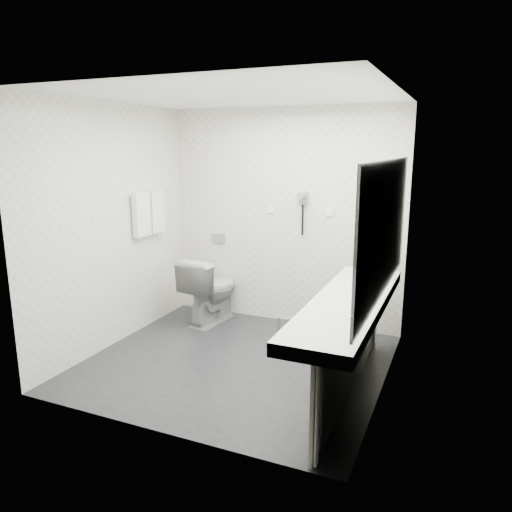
% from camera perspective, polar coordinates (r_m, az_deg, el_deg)
% --- Properties ---
extents(floor, '(2.80, 2.80, 0.00)m').
position_cam_1_polar(floor, '(4.88, -2.37, -12.33)').
color(floor, '#242529').
rests_on(floor, ground).
extents(ceiling, '(2.80, 2.80, 0.00)m').
position_cam_1_polar(ceiling, '(4.44, -2.68, 18.34)').
color(ceiling, white).
rests_on(ceiling, wall_back).
extents(wall_back, '(2.80, 0.00, 2.80)m').
position_cam_1_polar(wall_back, '(5.68, 3.22, 4.46)').
color(wall_back, white).
rests_on(wall_back, floor).
extents(wall_front, '(2.80, 0.00, 2.80)m').
position_cam_1_polar(wall_front, '(3.40, -12.10, -1.45)').
color(wall_front, white).
rests_on(wall_front, floor).
extents(wall_left, '(0.00, 2.60, 2.60)m').
position_cam_1_polar(wall_left, '(5.25, -16.44, 3.28)').
color(wall_left, white).
rests_on(wall_left, floor).
extents(wall_right, '(0.00, 2.60, 2.60)m').
position_cam_1_polar(wall_right, '(4.09, 15.43, 0.77)').
color(wall_right, white).
rests_on(wall_right, floor).
extents(vanity_counter, '(0.55, 2.20, 0.10)m').
position_cam_1_polar(vanity_counter, '(4.06, 10.79, -5.65)').
color(vanity_counter, white).
rests_on(vanity_counter, floor).
extents(vanity_panel, '(0.03, 2.15, 0.75)m').
position_cam_1_polar(vanity_panel, '(4.21, 10.88, -11.19)').
color(vanity_panel, gray).
rests_on(vanity_panel, floor).
extents(vanity_post_near, '(0.06, 0.06, 0.75)m').
position_cam_1_polar(vanity_post_near, '(3.30, 7.24, -18.18)').
color(vanity_post_near, silver).
rests_on(vanity_post_near, floor).
extents(vanity_post_far, '(0.06, 0.06, 0.75)m').
position_cam_1_polar(vanity_post_far, '(5.16, 13.77, -6.78)').
color(vanity_post_far, silver).
rests_on(vanity_post_far, floor).
extents(mirror, '(0.02, 2.20, 1.05)m').
position_cam_1_polar(mirror, '(3.86, 14.95, 3.13)').
color(mirror, '#B2BCC6').
rests_on(mirror, wall_right).
extents(basin_near, '(0.40, 0.31, 0.05)m').
position_cam_1_polar(basin_near, '(3.45, 8.40, -8.29)').
color(basin_near, white).
rests_on(basin_near, vanity_counter).
extents(basin_far, '(0.40, 0.31, 0.05)m').
position_cam_1_polar(basin_far, '(4.66, 12.58, -2.88)').
color(basin_far, white).
rests_on(basin_far, vanity_counter).
extents(faucet_near, '(0.04, 0.04, 0.15)m').
position_cam_1_polar(faucet_near, '(3.38, 11.66, -7.26)').
color(faucet_near, silver).
rests_on(faucet_near, vanity_counter).
extents(faucet_far, '(0.04, 0.04, 0.15)m').
position_cam_1_polar(faucet_far, '(4.61, 15.01, -2.03)').
color(faucet_far, silver).
rests_on(faucet_far, vanity_counter).
extents(soap_bottle_a, '(0.07, 0.07, 0.11)m').
position_cam_1_polar(soap_bottle_a, '(4.01, 12.11, -4.40)').
color(soap_bottle_a, beige).
rests_on(soap_bottle_a, vanity_counter).
extents(soap_bottle_c, '(0.04, 0.04, 0.11)m').
position_cam_1_polar(soap_bottle_c, '(3.88, 11.86, -4.98)').
color(soap_bottle_c, beige).
rests_on(soap_bottle_c, vanity_counter).
extents(glass_left, '(0.07, 0.07, 0.11)m').
position_cam_1_polar(glass_left, '(4.23, 13.78, -3.58)').
color(glass_left, silver).
rests_on(glass_left, vanity_counter).
extents(toilet, '(0.54, 0.84, 0.80)m').
position_cam_1_polar(toilet, '(5.81, -5.35, -3.94)').
color(toilet, white).
rests_on(toilet, floor).
extents(flush_plate, '(0.18, 0.02, 0.12)m').
position_cam_1_polar(flush_plate, '(6.05, -4.44, 2.09)').
color(flush_plate, '#B2B5BA').
rests_on(flush_plate, wall_back).
extents(pedal_bin, '(0.23, 0.23, 0.27)m').
position_cam_1_polar(pedal_bin, '(5.32, 3.56, -8.58)').
color(pedal_bin, '#B2B5BA').
rests_on(pedal_bin, floor).
extents(bin_lid, '(0.19, 0.19, 0.02)m').
position_cam_1_polar(bin_lid, '(5.27, 3.58, -7.16)').
color(bin_lid, '#B2B5BA').
rests_on(bin_lid, pedal_bin).
extents(towel_rail, '(0.02, 0.62, 0.02)m').
position_cam_1_polar(towel_rail, '(5.61, -12.64, 7.17)').
color(towel_rail, silver).
rests_on(towel_rail, wall_left).
extents(towel_near, '(0.07, 0.24, 0.48)m').
position_cam_1_polar(towel_near, '(5.52, -13.30, 4.74)').
color(towel_near, white).
rests_on(towel_near, towel_rail).
extents(towel_far, '(0.07, 0.24, 0.48)m').
position_cam_1_polar(towel_far, '(5.74, -11.64, 5.12)').
color(towel_far, white).
rests_on(towel_far, towel_rail).
extents(dryer_cradle, '(0.10, 0.04, 0.14)m').
position_cam_1_polar(dryer_cradle, '(5.54, 5.59, 6.82)').
color(dryer_cradle, gray).
rests_on(dryer_cradle, wall_back).
extents(dryer_barrel, '(0.08, 0.14, 0.08)m').
position_cam_1_polar(dryer_barrel, '(5.47, 5.37, 7.07)').
color(dryer_barrel, gray).
rests_on(dryer_barrel, dryer_cradle).
extents(dryer_cord, '(0.02, 0.02, 0.35)m').
position_cam_1_polar(dryer_cord, '(5.55, 5.49, 4.24)').
color(dryer_cord, black).
rests_on(dryer_cord, dryer_cradle).
extents(switch_plate_a, '(0.09, 0.02, 0.09)m').
position_cam_1_polar(switch_plate_a, '(5.70, 1.77, 5.53)').
color(switch_plate_a, white).
rests_on(switch_plate_a, wall_back).
extents(switch_plate_b, '(0.09, 0.02, 0.09)m').
position_cam_1_polar(switch_plate_b, '(5.49, 8.61, 5.11)').
color(switch_plate_b, white).
rests_on(switch_plate_b, wall_back).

